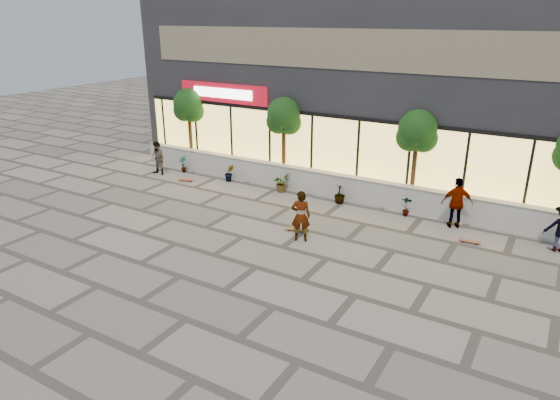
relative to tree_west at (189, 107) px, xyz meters
The scene contains 17 objects.
ground 12.21m from the tree_west, 40.55° to the right, with size 80.00×80.00×0.00m, color gray.
planter_wall 9.36m from the tree_west, ahead, with size 22.00×0.42×1.04m.
retail_building 10.27m from the tree_west, 28.00° to the left, with size 24.00×9.17×8.50m.
shrub_a 2.91m from the tree_west, 68.20° to the right, with size 0.43×0.29×0.81m, color #123410.
shrub_b 4.37m from the tree_west, 20.75° to the right, with size 0.45×0.36×0.81m, color #123410.
shrub_c 6.74m from the tree_west, 11.58° to the right, with size 0.73×0.63×0.81m, color #123410.
shrub_d 9.35m from the tree_west, ahead, with size 0.45×0.45×0.81m, color #123410.
shrub_e 12.05m from the tree_west, ahead, with size 0.43×0.29×0.81m, color #123410.
tree_west is the anchor object (origin of this frame).
tree_midwest 5.50m from the tree_west, ahead, with size 1.60×1.50×3.92m.
tree_mideast 11.50m from the tree_west, ahead, with size 1.60×1.50×3.92m.
skater_center 10.85m from the tree_west, 29.69° to the right, with size 0.66×0.43×1.81m, color silver.
skater_left 3.06m from the tree_west, 97.40° to the right, with size 0.78×0.61×1.61m, color #948E60.
skater_right_near 13.78m from the tree_west, ahead, with size 1.11×0.46×1.89m, color white.
skateboard_center 10.33m from the tree_west, 28.17° to the right, with size 0.81×0.41×0.09m.
skateboard_left 4.02m from the tree_west, 56.02° to the right, with size 0.73×0.41×0.09m.
skateboard_right_near 14.84m from the tree_west, 10.04° to the right, with size 0.72×0.23×0.09m.
Camera 1 is at (7.62, -11.40, 7.32)m, focal length 32.00 mm.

